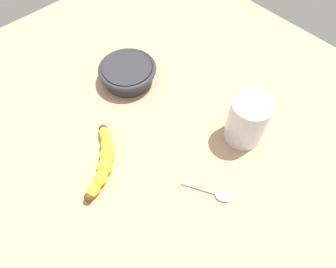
{
  "coord_description": "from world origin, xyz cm",
  "views": [
    {
      "loc": [
        25.28,
        35.08,
        64.54
      ],
      "look_at": [
        -1.46,
        6.2,
        5.0
      ],
      "focal_mm": 32.63,
      "sensor_mm": 36.0,
      "label": 1
    }
  ],
  "objects_px": {
    "ceramic_bowl": "(128,72)",
    "teaspoon": "(221,195)",
    "banana": "(103,161)",
    "smoothie_glass": "(247,121)"
  },
  "relations": [
    {
      "from": "ceramic_bowl",
      "to": "teaspoon",
      "type": "relative_size",
      "value": 1.46
    },
    {
      "from": "banana",
      "to": "smoothie_glass",
      "type": "relative_size",
      "value": 1.23
    },
    {
      "from": "banana",
      "to": "ceramic_bowl",
      "type": "bearing_deg",
      "value": -4.93
    },
    {
      "from": "smoothie_glass",
      "to": "teaspoon",
      "type": "xyz_separation_m",
      "value": [
        0.15,
        0.07,
        -0.05
      ]
    },
    {
      "from": "teaspoon",
      "to": "ceramic_bowl",
      "type": "bearing_deg",
      "value": 141.68
    },
    {
      "from": "smoothie_glass",
      "to": "teaspoon",
      "type": "relative_size",
      "value": 1.13
    },
    {
      "from": "ceramic_bowl",
      "to": "banana",
      "type": "bearing_deg",
      "value": 39.1
    },
    {
      "from": "banana",
      "to": "ceramic_bowl",
      "type": "distance_m",
      "value": 0.26
    },
    {
      "from": "banana",
      "to": "ceramic_bowl",
      "type": "relative_size",
      "value": 0.95
    },
    {
      "from": "banana",
      "to": "ceramic_bowl",
      "type": "height_order",
      "value": "ceramic_bowl"
    }
  ]
}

